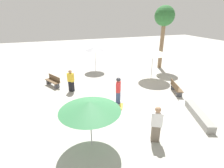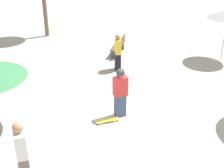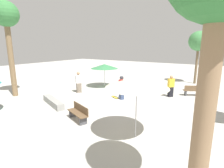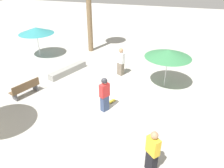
{
  "view_description": "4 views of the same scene",
  "coord_description": "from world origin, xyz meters",
  "px_view_note": "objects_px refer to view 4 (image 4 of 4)",
  "views": [
    {
      "loc": [
        4.26,
        8.89,
        5.51
      ],
      "look_at": [
        0.82,
        -0.91,
        1.23
      ],
      "focal_mm": 28.0,
      "sensor_mm": 36.0,
      "label": 1
    },
    {
      "loc": [
        -5.47,
        6.38,
        5.84
      ],
      "look_at": [
        0.8,
        -0.48,
        1.14
      ],
      "focal_mm": 50.0,
      "sensor_mm": 36.0,
      "label": 2
    },
    {
      "loc": [
        -10.29,
        -6.71,
        3.87
      ],
      "look_at": [
        0.12,
        0.01,
        1.16
      ],
      "focal_mm": 28.0,
      "sensor_mm": 36.0,
      "label": 3
    },
    {
      "loc": [
        3.39,
        -8.81,
        6.28
      ],
      "look_at": [
        0.78,
        -0.26,
        1.33
      ],
      "focal_mm": 35.0,
      "sensor_mm": 36.0,
      "label": 4
    }
  ],
  "objects_px": {
    "skateboard": "(109,102)",
    "shade_umbrella_green": "(168,54)",
    "bench_near": "(25,89)",
    "concrete_ledge": "(68,70)",
    "bystander_watching": "(121,62)",
    "bystander_far": "(152,152)",
    "skater_main": "(105,93)",
    "shade_umbrella_teal": "(36,30)"
  },
  "relations": [
    {
      "from": "shade_umbrella_green",
      "to": "bystander_watching",
      "type": "distance_m",
      "value": 3.1
    },
    {
      "from": "bench_near",
      "to": "concrete_ledge",
      "type": "bearing_deg",
      "value": 4.22
    },
    {
      "from": "skater_main",
      "to": "bystander_watching",
      "type": "relative_size",
      "value": 0.99
    },
    {
      "from": "bystander_far",
      "to": "bench_near",
      "type": "bearing_deg",
      "value": 19.84
    },
    {
      "from": "skater_main",
      "to": "bystander_watching",
      "type": "distance_m",
      "value": 3.99
    },
    {
      "from": "shade_umbrella_green",
      "to": "bystander_watching",
      "type": "bearing_deg",
      "value": 166.97
    },
    {
      "from": "shade_umbrella_teal",
      "to": "bystander_watching",
      "type": "xyz_separation_m",
      "value": [
        6.77,
        -1.29,
        -1.11
      ]
    },
    {
      "from": "shade_umbrella_teal",
      "to": "bystander_watching",
      "type": "bearing_deg",
      "value": -10.81
    },
    {
      "from": "skateboard",
      "to": "bystander_far",
      "type": "bearing_deg",
      "value": -114.1
    },
    {
      "from": "concrete_ledge",
      "to": "shade_umbrella_green",
      "type": "height_order",
      "value": "shade_umbrella_green"
    },
    {
      "from": "skateboard",
      "to": "shade_umbrella_teal",
      "type": "bearing_deg",
      "value": 85.48
    },
    {
      "from": "shade_umbrella_green",
      "to": "bystander_watching",
      "type": "height_order",
      "value": "shade_umbrella_green"
    },
    {
      "from": "shade_umbrella_teal",
      "to": "concrete_ledge",
      "type": "bearing_deg",
      "value": -31.11
    },
    {
      "from": "shade_umbrella_green",
      "to": "shade_umbrella_teal",
      "type": "xyz_separation_m",
      "value": [
        -9.6,
        1.95,
        0.0
      ]
    },
    {
      "from": "skater_main",
      "to": "skateboard",
      "type": "relative_size",
      "value": 2.21
    },
    {
      "from": "bystander_far",
      "to": "shade_umbrella_green",
      "type": "bearing_deg",
      "value": -47.25
    },
    {
      "from": "concrete_ledge",
      "to": "bench_near",
      "type": "height_order",
      "value": "bench_near"
    },
    {
      "from": "skateboard",
      "to": "shade_umbrella_teal",
      "type": "relative_size",
      "value": 0.31
    },
    {
      "from": "concrete_ledge",
      "to": "bench_near",
      "type": "xyz_separation_m",
      "value": [
        -0.9,
        -3.15,
        0.22
      ]
    },
    {
      "from": "bench_near",
      "to": "shade_umbrella_teal",
      "type": "bearing_deg",
      "value": 46.22
    },
    {
      "from": "bench_near",
      "to": "shade_umbrella_teal",
      "type": "distance_m",
      "value": 6.04
    },
    {
      "from": "concrete_ledge",
      "to": "shade_umbrella_green",
      "type": "xyz_separation_m",
      "value": [
        6.14,
        0.14,
        1.79
      ]
    },
    {
      "from": "shade_umbrella_teal",
      "to": "bystander_far",
      "type": "xyz_separation_m",
      "value": [
        9.69,
        -8.14,
        -1.16
      ]
    },
    {
      "from": "skateboard",
      "to": "concrete_ledge",
      "type": "distance_m",
      "value": 4.45
    },
    {
      "from": "skater_main",
      "to": "concrete_ledge",
      "type": "xyz_separation_m",
      "value": [
        -3.59,
        3.18,
        -0.75
      ]
    },
    {
      "from": "skater_main",
      "to": "shade_umbrella_teal",
      "type": "xyz_separation_m",
      "value": [
        -7.05,
        5.27,
        1.04
      ]
    },
    {
      "from": "bystander_watching",
      "to": "skateboard",
      "type": "bearing_deg",
      "value": -56.24
    },
    {
      "from": "concrete_ledge",
      "to": "skater_main",
      "type": "bearing_deg",
      "value": -41.58
    },
    {
      "from": "shade_umbrella_green",
      "to": "bystander_far",
      "type": "bearing_deg",
      "value": -89.19
    },
    {
      "from": "concrete_ledge",
      "to": "shade_umbrella_teal",
      "type": "height_order",
      "value": "shade_umbrella_teal"
    },
    {
      "from": "shade_umbrella_green",
      "to": "bystander_far",
      "type": "xyz_separation_m",
      "value": [
        0.09,
        -6.19,
        -1.16
      ]
    },
    {
      "from": "bystander_far",
      "to": "shade_umbrella_teal",
      "type": "bearing_deg",
      "value": 1.91
    },
    {
      "from": "bench_near",
      "to": "skater_main",
      "type": "bearing_deg",
      "value": -70.19
    },
    {
      "from": "skater_main",
      "to": "bystander_far",
      "type": "bearing_deg",
      "value": -107.81
    },
    {
      "from": "skateboard",
      "to": "shade_umbrella_green",
      "type": "distance_m",
      "value": 4.19
    },
    {
      "from": "skateboard",
      "to": "shade_umbrella_green",
      "type": "xyz_separation_m",
      "value": [
        2.52,
        2.73,
        1.94
      ]
    },
    {
      "from": "bench_near",
      "to": "bystander_watching",
      "type": "height_order",
      "value": "bystander_watching"
    },
    {
      "from": "skater_main",
      "to": "skateboard",
      "type": "xyz_separation_m",
      "value": [
        0.03,
        0.6,
        -0.89
      ]
    },
    {
      "from": "shade_umbrella_green",
      "to": "shade_umbrella_teal",
      "type": "bearing_deg",
      "value": 168.53
    },
    {
      "from": "skater_main",
      "to": "bench_near",
      "type": "height_order",
      "value": "skater_main"
    },
    {
      "from": "skater_main",
      "to": "bench_near",
      "type": "distance_m",
      "value": 4.52
    },
    {
      "from": "shade_umbrella_teal",
      "to": "bystander_far",
      "type": "relative_size",
      "value": 1.53
    }
  ]
}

